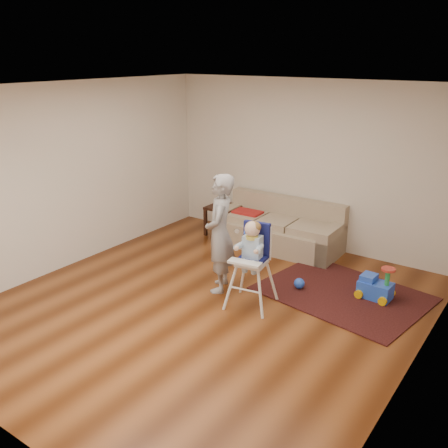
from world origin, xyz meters
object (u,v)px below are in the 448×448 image
Objects in this scene: toy_ball at (299,283)px; high_chair at (252,266)px; sofa at (278,225)px; side_table at (224,220)px; adult at (220,233)px; ride_on_toy at (376,281)px.

high_chair is at bearing -112.06° from toy_ball.
side_table is at bearing 177.74° from sofa.
side_table is 2.22m from adult.
sofa reaches higher than ride_on_toy.
adult is (-1.84, -0.93, 0.56)m from ride_on_toy.
adult is at bearing -88.24° from sofa.
toy_ball is at bearing -29.60° from side_table.
high_chair reaches higher than toy_ball.
ride_on_toy is 3.14× the size of toy_ball.
side_table is 3.55× the size of toy_ball.
side_table is at bearing 150.40° from toy_ball.
ride_on_toy is (3.03, -0.86, -0.01)m from side_table.
ride_on_toy is 1.00m from toy_ball.
high_chair is 0.71× the size of adult.
adult is at bearing -56.18° from side_table.
side_table is at bearing 123.21° from high_chair.
sofa is at bearing 158.91° from ride_on_toy.
adult reaches higher than side_table.
ride_on_toy is at bearing -15.85° from side_table.
high_chair is (1.80, -1.94, 0.29)m from side_table.
adult reaches higher than toy_ball.
high_chair is at bearing -47.23° from side_table.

